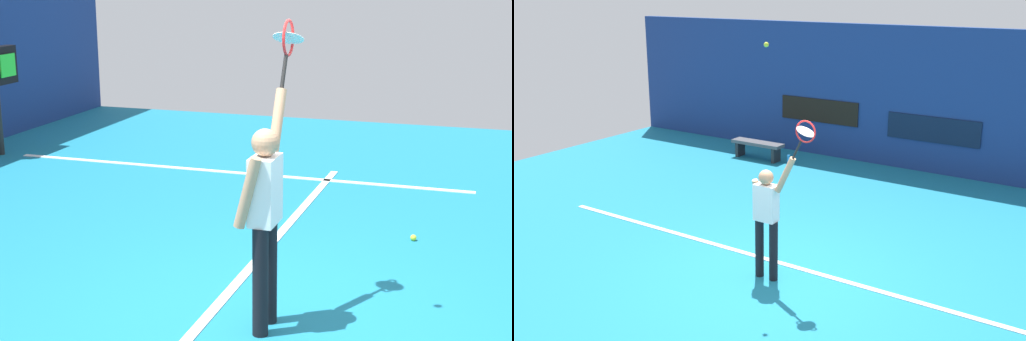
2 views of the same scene
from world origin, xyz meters
TOP-DOWN VIEW (x-y plane):
  - ground_plane at (0.00, 0.00)m, footprint 18.00×18.00m
  - back_wall at (0.00, 6.73)m, footprint 18.00×0.20m
  - sponsor_banner_center at (0.00, 6.61)m, footprint 2.20×0.03m
  - sponsor_banner_portside at (-3.00, 6.61)m, footprint 2.20×0.03m
  - court_baseline at (0.00, 0.53)m, footprint 10.00×0.10m
  - tennis_player at (-0.16, 0.01)m, footprint 0.74×0.31m
  - tennis_racket at (0.46, 0.01)m, footprint 0.42×0.27m
  - tennis_ball at (-0.12, -0.06)m, footprint 0.07×0.07m
  - court_bench at (-4.06, 5.38)m, footprint 1.40×0.36m
  - water_bottle at (-3.14, 5.38)m, footprint 0.07×0.07m

SIDE VIEW (x-z plane):
  - ground_plane at x=0.00m, z-range 0.00..0.00m
  - court_baseline at x=0.00m, z-range 0.00..0.01m
  - water_bottle at x=-3.14m, z-range 0.00..0.24m
  - court_bench at x=-4.06m, z-range 0.11..0.56m
  - tennis_player at x=-0.16m, z-range 0.03..1.99m
  - sponsor_banner_center at x=0.00m, z-range 0.74..1.34m
  - sponsor_banner_portside at x=-3.00m, z-range 0.86..1.46m
  - back_wall at x=0.00m, z-range 0.00..3.35m
  - tennis_racket at x=0.46m, z-range 1.99..2.61m
  - tennis_ball at x=-0.12m, z-range 3.43..3.49m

